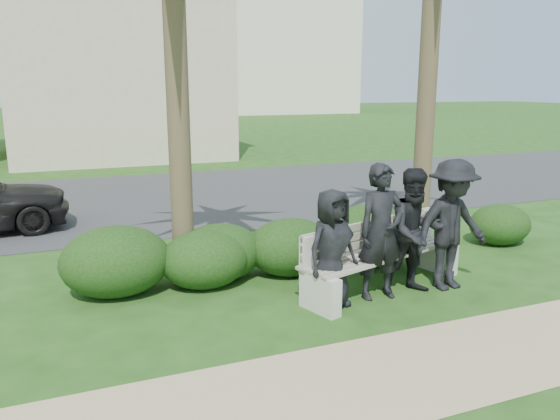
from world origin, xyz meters
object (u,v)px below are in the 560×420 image
(park_bench, at_px, (383,260))
(man_b, at_px, (381,232))
(man_a, at_px, (332,248))
(man_d, at_px, (451,225))
(man_c, at_px, (415,232))

(park_bench, xyz_separation_m, man_b, (-0.23, -0.27, 0.50))
(man_a, height_order, man_d, man_d)
(man_c, xyz_separation_m, man_d, (0.57, -0.04, 0.05))
(man_b, distance_m, man_c, 0.53)
(park_bench, distance_m, man_d, 1.05)
(man_c, bearing_deg, man_b, -178.58)
(man_c, height_order, man_d, man_d)
(man_a, xyz_separation_m, man_d, (1.84, -0.05, 0.15))
(park_bench, relative_size, man_c, 1.62)
(man_b, relative_size, man_c, 1.05)
(man_b, xyz_separation_m, man_c, (0.53, -0.02, -0.05))
(man_a, bearing_deg, man_d, -16.96)
(park_bench, bearing_deg, man_d, -37.83)
(park_bench, xyz_separation_m, man_c, (0.30, -0.29, 0.45))
(park_bench, height_order, man_a, man_a)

